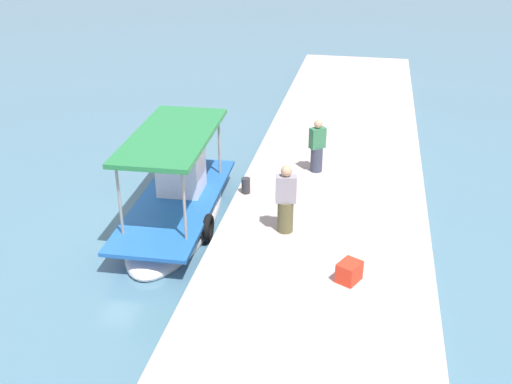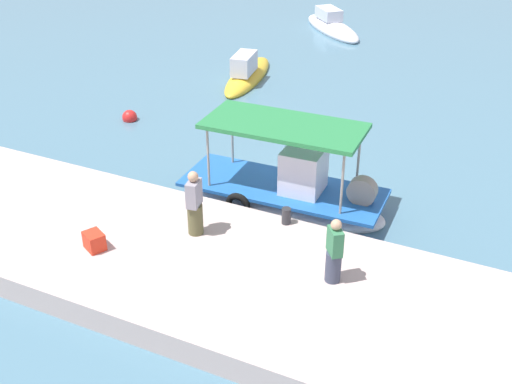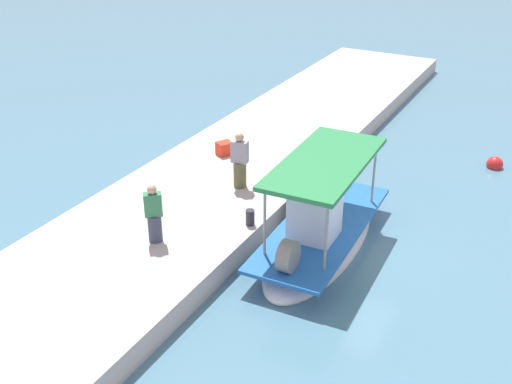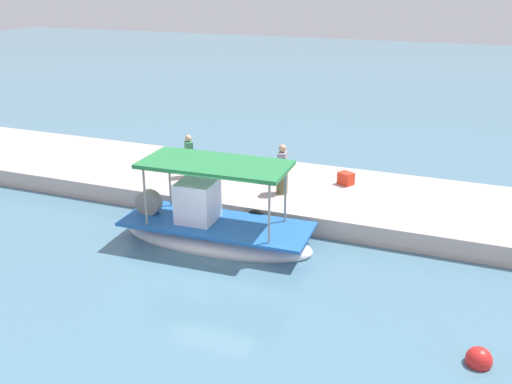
{
  "view_description": "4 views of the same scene",
  "coord_description": "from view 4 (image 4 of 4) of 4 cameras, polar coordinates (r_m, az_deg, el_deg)",
  "views": [
    {
      "loc": [
        -13.38,
        -5.64,
        8.01
      ],
      "look_at": [
        1.2,
        -2.77,
        0.73
      ],
      "focal_mm": 42.2,
      "sensor_mm": 36.0,
      "label": 1
    },
    {
      "loc": [
        6.56,
        -15.4,
        9.54
      ],
      "look_at": [
        0.23,
        -2.06,
        1.1
      ],
      "focal_mm": 44.84,
      "sensor_mm": 36.0,
      "label": 2
    },
    {
      "loc": [
        14.11,
        4.64,
        9.13
      ],
      "look_at": [
        -0.02,
        -2.99,
        0.91
      ],
      "focal_mm": 43.82,
      "sensor_mm": 36.0,
      "label": 3
    },
    {
      "loc": [
        -6.38,
        13.43,
        7.7
      ],
      "look_at": [
        0.08,
        -3.11,
        0.85
      ],
      "focal_mm": 39.58,
      "sensor_mm": 36.0,
      "label": 4
    }
  ],
  "objects": [
    {
      "name": "fisherman_near_bollard",
      "position": [
        21.04,
        -6.77,
        3.44
      ],
      "size": [
        0.5,
        0.51,
        1.61
      ],
      "color": "#3A4055",
      "rests_on": "dock_quay"
    },
    {
      "name": "marker_buoy",
      "position": [
        13.28,
        21.59,
        -15.48
      ],
      "size": [
        0.56,
        0.56,
        0.56
      ],
      "color": "red",
      "rests_on": "ground_plane"
    },
    {
      "name": "main_fishing_boat",
      "position": [
        17.34,
        -4.28,
        -3.7
      ],
      "size": [
        6.12,
        2.38,
        2.93
      ],
      "color": "silver",
      "rests_on": "ground_plane"
    },
    {
      "name": "fisherman_by_crate",
      "position": [
        19.28,
        2.66,
        2.1
      ],
      "size": [
        0.45,
        0.53,
        1.74
      ],
      "color": "brown",
      "rests_on": "dock_quay"
    },
    {
      "name": "dock_quay",
      "position": [
        20.66,
        1.87,
        0.16
      ],
      "size": [
        36.0,
        5.18,
        0.64
      ],
      "primitive_type": "cube",
      "color": "beige",
      "rests_on": "ground_plane"
    },
    {
      "name": "cargo_crate",
      "position": [
        20.52,
        9.07,
        1.36
      ],
      "size": [
        0.63,
        0.59,
        0.44
      ],
      "primitive_type": "cube",
      "rotation": [
        0.0,
        0.0,
        2.67
      ],
      "color": "red",
      "rests_on": "dock_quay"
    },
    {
      "name": "ground_plane",
      "position": [
        16.75,
        -3.65,
        -6.32
      ],
      "size": [
        120.0,
        120.0,
        0.0
      ],
      "primitive_type": "plane",
      "color": "slate"
    },
    {
      "name": "mooring_bollard",
      "position": [
        18.93,
        -4.13,
        -0.14
      ],
      "size": [
        0.24,
        0.24,
        0.44
      ],
      "primitive_type": "cylinder",
      "color": "#2D2D33",
      "rests_on": "dock_quay"
    }
  ]
}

